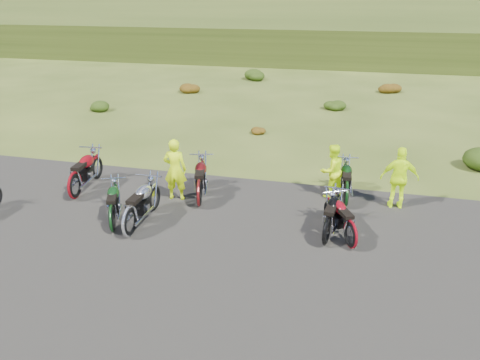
# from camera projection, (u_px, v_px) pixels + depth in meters

# --- Properties ---
(ground) EXTENTS (300.00, 300.00, 0.00)m
(ground) POSITION_uv_depth(u_px,v_px,m) (191.00, 236.00, 11.62)
(ground) COLOR #354717
(ground) RESTS_ON ground
(gravel_pad) EXTENTS (20.00, 12.00, 0.04)m
(gravel_pad) POSITION_uv_depth(u_px,v_px,m) (159.00, 280.00, 9.83)
(gravel_pad) COLOR black
(gravel_pad) RESTS_ON ground
(hill_slope) EXTENTS (300.00, 45.97, 9.37)m
(hill_slope) POSITION_uv_depth(u_px,v_px,m) (333.00, 42.00, 56.54)
(hill_slope) COLOR #314015
(hill_slope) RESTS_ON ground
(hill_plateau) EXTENTS (300.00, 90.00, 9.17)m
(hill_plateau) POSITION_uv_depth(u_px,v_px,m) (351.00, 18.00, 110.44)
(hill_plateau) COLOR #314015
(hill_plateau) RESTS_ON ground
(shrub_1) EXTENTS (1.03, 1.03, 0.61)m
(shrub_1) POSITION_uv_depth(u_px,v_px,m) (98.00, 105.00, 23.76)
(shrub_1) COLOR #1B350D
(shrub_1) RESTS_ON ground
(shrub_2) EXTENTS (1.30, 1.30, 0.77)m
(shrub_2) POSITION_uv_depth(u_px,v_px,m) (188.00, 87.00, 27.82)
(shrub_2) COLOR #5E2D0B
(shrub_2) RESTS_ON ground
(shrub_3) EXTENTS (1.56, 1.56, 0.92)m
(shrub_3) POSITION_uv_depth(u_px,v_px,m) (255.00, 73.00, 31.88)
(shrub_3) COLOR #1B350D
(shrub_3) RESTS_ON ground
(shrub_4) EXTENTS (0.77, 0.77, 0.45)m
(shrub_4) POSITION_uv_depth(u_px,v_px,m) (256.00, 129.00, 19.89)
(shrub_4) COLOR #5E2D0B
(shrub_4) RESTS_ON ground
(shrub_5) EXTENTS (1.03, 1.03, 0.61)m
(shrub_5) POSITION_uv_depth(u_px,v_px,m) (334.00, 104.00, 23.96)
(shrub_5) COLOR #1B350D
(shrub_5) RESTS_ON ground
(shrub_6) EXTENTS (1.30, 1.30, 0.77)m
(shrub_6) POSITION_uv_depth(u_px,v_px,m) (389.00, 86.00, 28.02)
(shrub_6) COLOR #5E2D0B
(shrub_6) RESTS_ON ground
(motorcycle_1) EXTENTS (1.02, 2.35, 1.20)m
(motorcycle_1) POSITION_uv_depth(u_px,v_px,m) (77.00, 199.00, 13.68)
(motorcycle_1) COLOR maroon
(motorcycle_1) RESTS_ON ground
(motorcycle_2) EXTENTS (1.39, 2.08, 1.04)m
(motorcycle_2) POSITION_uv_depth(u_px,v_px,m) (113.00, 232.00, 11.81)
(motorcycle_2) COLOR #0E3312
(motorcycle_2) RESTS_ON ground
(motorcycle_3) EXTENTS (0.77, 2.23, 1.16)m
(motorcycle_3) POSITION_uv_depth(u_px,v_px,m) (131.00, 236.00, 11.59)
(motorcycle_3) COLOR silver
(motorcycle_3) RESTS_ON ground
(motorcycle_4) EXTENTS (1.28, 2.32, 1.16)m
(motorcycle_4) POSITION_uv_depth(u_px,v_px,m) (200.00, 207.00, 13.19)
(motorcycle_4) COLOR #550E0F
(motorcycle_4) RESTS_ON ground
(motorcycle_5) EXTENTS (0.89, 2.07, 1.05)m
(motorcycle_5) POSITION_uv_depth(u_px,v_px,m) (325.00, 245.00, 11.20)
(motorcycle_5) COLOR black
(motorcycle_5) RESTS_ON ground
(motorcycle_6) EXTENTS (1.44, 2.02, 1.01)m
(motorcycle_6) POSITION_uv_depth(u_px,v_px,m) (349.00, 248.00, 11.06)
(motorcycle_6) COLOR maroon
(motorcycle_6) RESTS_ON ground
(motorcycle_7) EXTENTS (0.85, 2.14, 1.09)m
(motorcycle_7) POSITION_uv_depth(u_px,v_px,m) (345.00, 207.00, 13.17)
(motorcycle_7) COLOR black
(motorcycle_7) RESTS_ON ground
(person_middle) EXTENTS (0.71, 0.51, 1.81)m
(person_middle) POSITION_uv_depth(u_px,v_px,m) (175.00, 170.00, 13.33)
(person_middle) COLOR #D7FF0D
(person_middle) RESTS_ON ground
(person_right_a) EXTENTS (0.97, 0.96, 1.59)m
(person_right_a) POSITION_uv_depth(u_px,v_px,m) (332.00, 172.00, 13.54)
(person_right_a) COLOR #D7FF0D
(person_right_a) RESTS_ON ground
(person_right_b) EXTENTS (1.06, 0.52, 1.75)m
(person_right_b) POSITION_uv_depth(u_px,v_px,m) (399.00, 179.00, 12.80)
(person_right_b) COLOR #D7FF0D
(person_right_b) RESTS_ON ground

